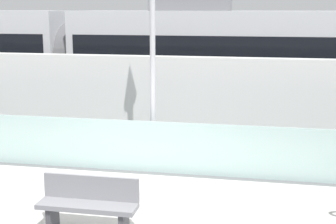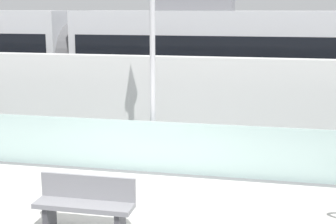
{
  "view_description": "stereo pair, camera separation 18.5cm",
  "coord_description": "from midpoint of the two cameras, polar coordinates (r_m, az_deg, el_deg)",
  "views": [
    {
      "loc": [
        2.57,
        -8.5,
        3.53
      ],
      "look_at": [
        0.38,
        2.35,
        1.25
      ],
      "focal_mm": 54.1,
      "sensor_mm": 36.0,
      "label": 1
    },
    {
      "loc": [
        2.75,
        -8.46,
        3.53
      ],
      "look_at": [
        0.38,
        2.35,
        1.25
      ],
      "focal_mm": 54.1,
      "sensor_mm": 36.0,
      "label": 2
    }
  ],
  "objects": [
    {
      "name": "ground_plane",
      "position": [
        9.57,
        -5.65,
        -10.08
      ],
      "size": [
        200.0,
        200.0,
        0.0
      ],
      "primitive_type": "plane",
      "color": "slate"
    },
    {
      "name": "bike_path_deck",
      "position": [
        9.56,
        -5.65,
        -10.05
      ],
      "size": [
        32.0,
        3.2,
        0.01
      ],
      "primitive_type": "cube",
      "color": "silver",
      "rests_on": "ground"
    },
    {
      "name": "glass_parapet",
      "position": [
        11.07,
        -2.91,
        -3.9
      ],
      "size": [
        32.0,
        0.05,
        1.13
      ],
      "primitive_type": "cube",
      "color": "silver",
      "rests_on": "ground"
    },
    {
      "name": "concrete_barrier_wall",
      "position": [
        12.64,
        -0.93,
        0.95
      ],
      "size": [
        32.0,
        0.36,
        2.37
      ],
      "primitive_type": "cube",
      "color": "silver",
      "rests_on": "ground"
    },
    {
      "name": "tram_rail_near",
      "position": [
        15.27,
        1.07,
        -1.72
      ],
      "size": [
        32.0,
        0.08,
        0.01
      ],
      "primitive_type": "cube",
      "color": "#595654",
      "rests_on": "ground"
    },
    {
      "name": "tram_rail_far",
      "position": [
        16.65,
        1.96,
        -0.6
      ],
      "size": [
        32.0,
        0.08,
        0.01
      ],
      "primitive_type": "cube",
      "color": "#595654",
      "rests_on": "ground"
    },
    {
      "name": "tram",
      "position": [
        16.65,
        -10.85,
        5.79
      ],
      "size": [
        22.56,
        2.54,
        3.81
      ],
      "color": "silver",
      "rests_on": "ground"
    },
    {
      "name": "lamp_post_antenna",
      "position": [
        10.94,
        -2.26,
        10.38
      ],
      "size": [
        0.28,
        0.28,
        5.2
      ],
      "color": "gray",
      "rests_on": "ground"
    },
    {
      "name": "bench",
      "position": [
        8.32,
        -9.57,
        -10.05
      ],
      "size": [
        1.6,
        0.45,
        0.89
      ],
      "color": "gray",
      "rests_on": "ground"
    }
  ]
}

